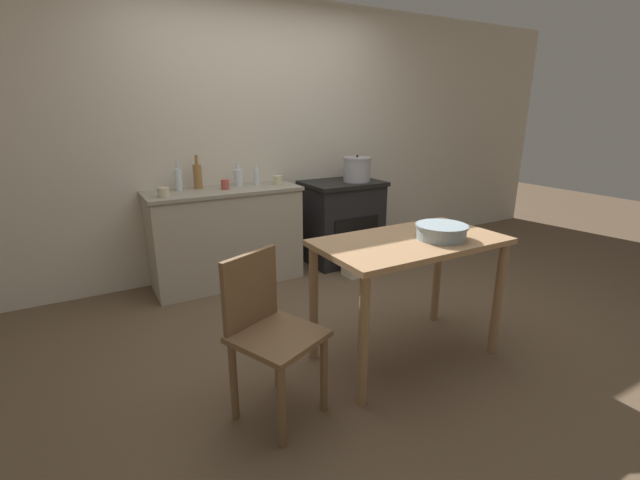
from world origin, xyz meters
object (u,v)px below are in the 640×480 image
object	(u,v)px
bottle_center_left	(238,177)
cup_center_right	(163,192)
chair	(268,329)
mixing_bowl_large	(441,231)
stove	(341,221)
work_table	(409,259)
stock_pot	(357,169)
cup_mid_right	(225,185)
bottle_mid_left	(198,176)
bottle_far_left	(179,179)
cup_center	(278,180)
bottle_left	(257,176)
flour_sack	(358,256)

from	to	relation	value
bottle_center_left	cup_center_right	size ratio (longest dim) A/B	2.27
chair	mixing_bowl_large	xyz separation A→B (m)	(1.13, -0.03, 0.37)
mixing_bowl_large	stove	bearing A→B (deg)	75.48
work_table	cup_center_right	bearing A→B (deg)	123.59
stock_pot	bottle_center_left	bearing A→B (deg)	170.64
work_table	cup_mid_right	xyz separation A→B (m)	(-0.58, 1.77, 0.25)
work_table	cup_center_right	distance (m)	2.03
work_table	bottle_mid_left	xyz separation A→B (m)	(-0.77, 1.92, 0.32)
bottle_far_left	cup_center	world-z (taller)	bottle_far_left
cup_center	cup_mid_right	xyz separation A→B (m)	(-0.51, -0.01, 0.00)
bottle_left	cup_center	size ratio (longest dim) A/B	2.29
cup_mid_right	bottle_far_left	bearing A→B (deg)	157.24
cup_mid_right	cup_center	bearing A→B (deg)	1.06
bottle_left	bottle_mid_left	xyz separation A→B (m)	(-0.53, 0.06, 0.04)
work_table	bottle_far_left	bearing A→B (deg)	116.13
bottle_mid_left	cup_center_right	bearing A→B (deg)	-144.53
flour_sack	bottle_center_left	distance (m)	1.35
work_table	bottle_left	xyz separation A→B (m)	(-0.24, 1.86, 0.28)
chair	mixing_bowl_large	size ratio (longest dim) A/B	2.74
cup_mid_right	cup_center_right	bearing A→B (deg)	-170.86
cup_center	work_table	bearing A→B (deg)	-87.68
bottle_mid_left	bottle_center_left	size ratio (longest dim) A/B	1.44
work_table	chair	xyz separation A→B (m)	(-0.97, -0.05, -0.20)
flour_sack	bottle_mid_left	distance (m)	1.66
mixing_bowl_large	cup_center_right	distance (m)	2.18
bottle_mid_left	work_table	bearing A→B (deg)	-68.10
stove	stock_pot	size ratio (longest dim) A/B	2.99
stock_pot	work_table	bearing A→B (deg)	-114.41
stove	bottle_far_left	size ratio (longest dim) A/B	3.37
cup_center_right	bottle_center_left	bearing A→B (deg)	16.39
bottle_far_left	cup_center_right	xyz separation A→B (m)	(-0.18, -0.24, -0.06)
mixing_bowl_large	bottle_far_left	distance (m)	2.29
bottle_far_left	bottle_center_left	bearing A→B (deg)	-3.26
mixing_bowl_large	cup_center	size ratio (longest dim) A/B	3.60
mixing_bowl_large	bottle_center_left	xyz separation A→B (m)	(-0.57, 1.97, 0.11)
stove	stock_pot	bearing A→B (deg)	-32.78
cup_mid_right	work_table	bearing A→B (deg)	-71.79
bottle_left	cup_center_right	bearing A→B (deg)	-168.06
bottle_mid_left	cup_mid_right	bearing A→B (deg)	-39.35
flour_sack	bottle_left	xyz separation A→B (m)	(-0.80, 0.54, 0.76)
stove	chair	xyz separation A→B (m)	(-1.61, -1.83, 0.05)
stove	cup_mid_right	distance (m)	1.32
bottle_left	cup_mid_right	size ratio (longest dim) A/B	2.32
work_table	bottle_left	world-z (taller)	bottle_left
bottle_far_left	cup_center_right	size ratio (longest dim) A/B	2.79
cup_center	cup_center_right	distance (m)	1.05
stock_pot	cup_mid_right	world-z (taller)	stock_pot
stock_pot	mixing_bowl_large	bearing A→B (deg)	-108.82
cup_center_right	cup_mid_right	world-z (taller)	cup_mid_right
stock_pot	cup_center	world-z (taller)	stock_pot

